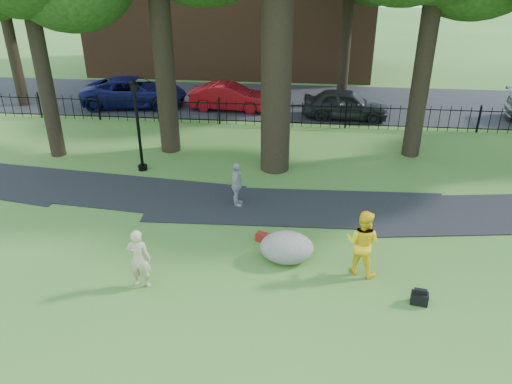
# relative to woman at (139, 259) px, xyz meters

# --- Properties ---
(ground) EXTENTS (120.00, 120.00, 0.00)m
(ground) POSITION_rel_woman_xyz_m (2.91, 0.68, -0.82)
(ground) COLOR #326423
(ground) RESTS_ON ground
(footpath) EXTENTS (36.07, 3.85, 0.03)m
(footpath) POSITION_rel_woman_xyz_m (3.91, 4.58, -0.82)
(footpath) COLOR black
(footpath) RESTS_ON ground
(street) EXTENTS (80.00, 7.00, 0.02)m
(street) POSITION_rel_woman_xyz_m (2.91, 16.68, -0.82)
(street) COLOR black
(street) RESTS_ON ground
(iron_fence) EXTENTS (44.00, 0.04, 1.20)m
(iron_fence) POSITION_rel_woman_xyz_m (2.91, 12.68, -0.22)
(iron_fence) COLOR black
(iron_fence) RESTS_ON ground
(woman) EXTENTS (0.61, 0.40, 1.64)m
(woman) POSITION_rel_woman_xyz_m (0.00, 0.00, 0.00)
(woman) COLOR tan
(woman) RESTS_ON ground
(man) EXTENTS (1.11, 1.00, 1.85)m
(man) POSITION_rel_woman_xyz_m (5.63, 1.15, 0.10)
(man) COLOR yellow
(man) RESTS_ON ground
(pedestrian) EXTENTS (0.41, 0.91, 1.53)m
(pedestrian) POSITION_rel_woman_xyz_m (1.86, 4.54, -0.06)
(pedestrian) COLOR #98999C
(pedestrian) RESTS_ON ground
(boulder) EXTENTS (1.80, 1.59, 0.87)m
(boulder) POSITION_rel_woman_xyz_m (3.65, 1.56, -0.39)
(boulder) COLOR #615E50
(boulder) RESTS_ON ground
(lamppost) EXTENTS (0.35, 0.35, 3.52)m
(lamppost) POSITION_rel_woman_xyz_m (-2.16, 7.04, 0.91)
(lamppost) COLOR black
(lamppost) RESTS_ON ground
(backpack) EXTENTS (0.45, 0.32, 0.31)m
(backpack) POSITION_rel_woman_xyz_m (6.97, -0.02, -0.67)
(backpack) COLOR black
(backpack) RESTS_ON ground
(red_bag) EXTENTS (0.44, 0.37, 0.26)m
(red_bag) POSITION_rel_woman_xyz_m (2.91, 2.41, -0.69)
(red_bag) COLOR maroon
(red_bag) RESTS_ON ground
(red_sedan) EXTENTS (4.21, 1.68, 1.36)m
(red_sedan) POSITION_rel_woman_xyz_m (0.07, 14.97, -0.14)
(red_sedan) COLOR maroon
(red_sedan) RESTS_ON ground
(navy_van) EXTENTS (5.71, 3.19, 1.51)m
(navy_van) POSITION_rel_woman_xyz_m (-5.06, 15.13, -0.07)
(navy_van) COLOR #0D1043
(navy_van) RESTS_ON ground
(grey_car) EXTENTS (4.28, 1.90, 1.43)m
(grey_car) POSITION_rel_woman_xyz_m (5.97, 14.18, -0.11)
(grey_car) COLOR black
(grey_car) RESTS_ON ground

